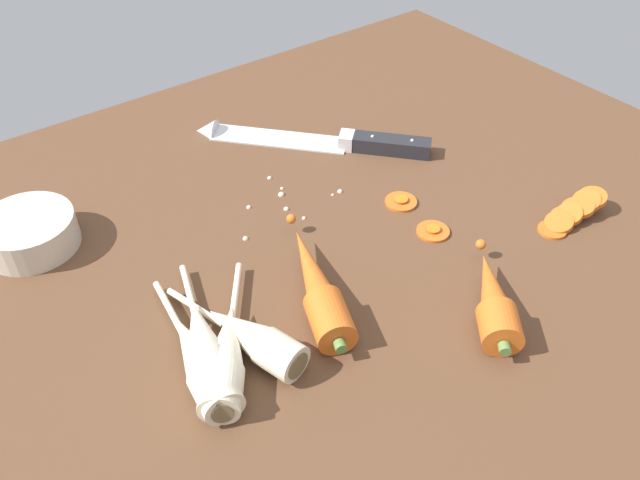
# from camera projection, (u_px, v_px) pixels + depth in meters

# --- Properties ---
(ground_plane) EXTENTS (1.20, 0.90, 0.04)m
(ground_plane) POSITION_uv_depth(u_px,v_px,m) (310.00, 253.00, 0.80)
(ground_plane) COLOR brown
(chefs_knife) EXTENTS (0.26, 0.28, 0.04)m
(chefs_knife) POSITION_uv_depth(u_px,v_px,m) (307.00, 139.00, 0.94)
(chefs_knife) COLOR silver
(chefs_knife) RESTS_ON ground_plane
(whole_carrot) EXTENTS (0.10, 0.20, 0.04)m
(whole_carrot) POSITION_uv_depth(u_px,v_px,m) (317.00, 287.00, 0.69)
(whole_carrot) COLOR #D6601E
(whole_carrot) RESTS_ON ground_plane
(whole_carrot_second) EXTENTS (0.12, 0.13, 0.04)m
(whole_carrot_second) POSITION_uv_depth(u_px,v_px,m) (494.00, 300.00, 0.68)
(whole_carrot_second) COLOR #D6601E
(whole_carrot_second) RESTS_ON ground_plane
(parsnip_front) EXTENTS (0.06, 0.20, 0.04)m
(parsnip_front) POSITION_uv_depth(u_px,v_px,m) (200.00, 362.00, 0.62)
(parsnip_front) COLOR beige
(parsnip_front) RESTS_ON ground_plane
(parsnip_mid_left) EXTENTS (0.07, 0.18, 0.04)m
(parsnip_mid_left) POSITION_uv_depth(u_px,v_px,m) (252.00, 337.00, 0.64)
(parsnip_mid_left) COLOR beige
(parsnip_mid_left) RESTS_ON ground_plane
(parsnip_mid_right) EXTENTS (0.08, 0.18, 0.04)m
(parsnip_mid_right) POSITION_uv_depth(u_px,v_px,m) (204.00, 345.00, 0.64)
(parsnip_mid_right) COLOR beige
(parsnip_mid_right) RESTS_ON ground_plane
(parsnip_back) EXTENTS (0.14, 0.18, 0.04)m
(parsnip_back) POSITION_uv_depth(u_px,v_px,m) (226.00, 355.00, 0.63)
(parsnip_back) COLOR beige
(parsnip_back) RESTS_ON ground_plane
(carrot_slice_stack) EXTENTS (0.10, 0.04, 0.03)m
(carrot_slice_stack) POSITION_uv_depth(u_px,v_px,m) (572.00, 212.00, 0.81)
(carrot_slice_stack) COLOR #D6601E
(carrot_slice_stack) RESTS_ON ground_plane
(carrot_slice_stray_near) EXTENTS (0.04, 0.04, 0.01)m
(carrot_slice_stray_near) POSITION_uv_depth(u_px,v_px,m) (401.00, 201.00, 0.84)
(carrot_slice_stray_near) COLOR #D6601E
(carrot_slice_stray_near) RESTS_ON ground_plane
(carrot_slice_stray_mid) EXTENTS (0.04, 0.04, 0.01)m
(carrot_slice_stray_mid) POSITION_uv_depth(u_px,v_px,m) (433.00, 230.00, 0.79)
(carrot_slice_stray_mid) COLOR #D6601E
(carrot_slice_stray_mid) RESTS_ON ground_plane
(prep_bowl) EXTENTS (0.11, 0.11, 0.04)m
(prep_bowl) POSITION_uv_depth(u_px,v_px,m) (29.00, 232.00, 0.76)
(prep_bowl) COLOR beige
(prep_bowl) RESTS_ON ground_plane
(mince_crumbs) EXTENTS (0.16, 0.10, 0.01)m
(mince_crumbs) POSITION_uv_depth(u_px,v_px,m) (284.00, 201.00, 0.84)
(mince_crumbs) COLOR beige
(mince_crumbs) RESTS_ON ground_plane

